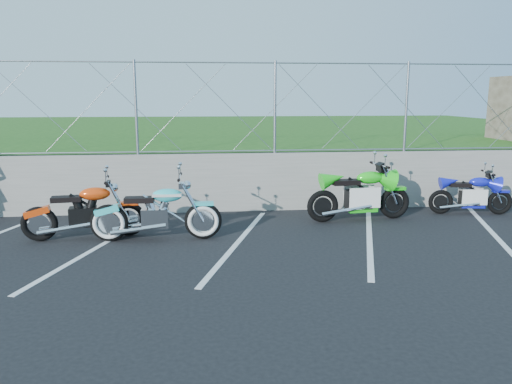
{
  "coord_description": "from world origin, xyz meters",
  "views": [
    {
      "loc": [
        -0.58,
        -7.5,
        2.56
      ],
      "look_at": [
        0.35,
        1.3,
        0.84
      ],
      "focal_mm": 35.0,
      "sensor_mm": 36.0,
      "label": 1
    }
  ],
  "objects": [
    {
      "name": "sportbike_green",
      "position": [
        2.64,
        2.32,
        0.5
      ],
      "size": [
        2.25,
        0.8,
        1.17
      ],
      "rotation": [
        0.0,
        0.0,
        0.1
      ],
      "color": "black",
      "rests_on": "ground"
    },
    {
      "name": "ground",
      "position": [
        0.0,
        0.0,
        0.0
      ],
      "size": [
        90.0,
        90.0,
        0.0
      ],
      "primitive_type": "plane",
      "color": "black",
      "rests_on": "ground"
    },
    {
      "name": "retaining_wall",
      "position": [
        0.0,
        3.5,
        0.65
      ],
      "size": [
        30.0,
        0.22,
        1.3
      ],
      "primitive_type": "cube",
      "color": "slate",
      "rests_on": "ground"
    },
    {
      "name": "parking_lines",
      "position": [
        1.2,
        1.0,
        0.0
      ],
      "size": [
        18.29,
        4.31,
        0.01
      ],
      "color": "silver",
      "rests_on": "ground"
    },
    {
      "name": "naked_orange",
      "position": [
        -2.72,
        1.53,
        0.46
      ],
      "size": [
        2.17,
        0.73,
        1.08
      ],
      "rotation": [
        0.0,
        0.0,
        0.12
      ],
      "color": "black",
      "rests_on": "ground"
    },
    {
      "name": "chain_link_fence",
      "position": [
        0.0,
        3.5,
        2.3
      ],
      "size": [
        28.0,
        0.03,
        2.0
      ],
      "color": "gray",
      "rests_on": "retaining_wall"
    },
    {
      "name": "cruiser_turquoise",
      "position": [
        -1.41,
        1.28,
        0.46
      ],
      "size": [
        2.33,
        0.74,
        1.16
      ],
      "rotation": [
        0.0,
        0.0,
        -0.01
      ],
      "color": "black",
      "rests_on": "ground"
    },
    {
      "name": "grass_field",
      "position": [
        0.0,
        13.5,
        0.65
      ],
      "size": [
        30.0,
        20.0,
        1.3
      ],
      "primitive_type": "cube",
      "color": "#204D14",
      "rests_on": "ground"
    },
    {
      "name": "sportbike_blue",
      "position": [
        5.22,
        2.6,
        0.4
      ],
      "size": [
        1.79,
        0.64,
        0.93
      ],
      "rotation": [
        0.0,
        0.0,
        -0.15
      ],
      "color": "black",
      "rests_on": "ground"
    }
  ]
}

